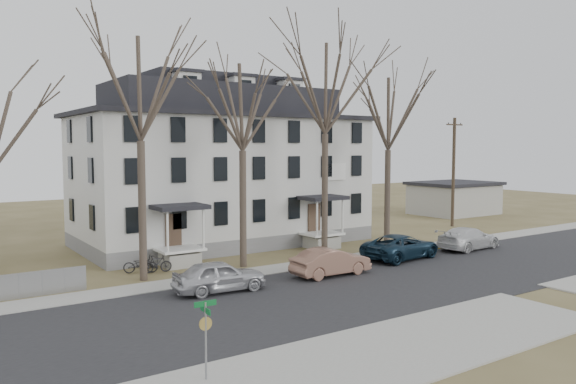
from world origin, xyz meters
TOP-DOWN VIEW (x-y plane):
  - ground at (0.00, 0.00)m, footprint 120.00×120.00m
  - main_road at (0.00, 2.00)m, footprint 120.00×10.00m
  - far_sidewalk at (0.00, 8.00)m, footprint 120.00×2.00m
  - near_sidewalk_left at (-8.00, -5.00)m, footprint 20.00×5.00m
  - yellow_curb at (5.00, 7.10)m, footprint 14.00×0.25m
  - boarding_house at (-2.00, 17.95)m, footprint 20.80×12.36m
  - distant_building at (26.00, 20.00)m, footprint 8.50×6.50m
  - tree_far_left at (-11.00, 9.80)m, footprint 8.40×8.40m
  - tree_mid_left at (-5.00, 9.80)m, footprint 7.80×7.80m
  - tree_center at (1.00, 9.80)m, footprint 9.00×9.00m
  - tree_mid_right at (6.50, 9.80)m, footprint 7.80×7.80m
  - utility_pole_far at (18.50, 14.00)m, footprint 2.00×0.28m
  - car_silver at (-8.84, 5.34)m, footprint 4.62×2.18m
  - car_tan at (-2.28, 5.03)m, footprint 4.54×1.61m
  - car_navy at (4.19, 6.15)m, footprint 5.75×3.16m
  - car_white at (10.35, 5.92)m, footprint 5.29×2.48m
  - bicycle_left at (-10.62, 11.35)m, footprint 1.95×1.37m
  - bicycle_right at (-9.84, 10.91)m, footprint 1.69×0.72m
  - street_sign at (-13.91, -3.65)m, footprint 0.70×0.70m

SIDE VIEW (x-z plane):
  - ground at x=0.00m, z-range 0.00..0.00m
  - main_road at x=0.00m, z-range -0.02..0.02m
  - far_sidewalk at x=0.00m, z-range -0.04..0.04m
  - near_sidewalk_left at x=-8.00m, z-range -0.04..0.04m
  - yellow_curb at x=5.00m, z-range -0.03..0.03m
  - bicycle_left at x=-10.62m, z-range 0.00..0.97m
  - bicycle_right at x=-9.84m, z-range 0.00..0.98m
  - car_tan at x=-2.28m, z-range 0.00..1.49m
  - car_white at x=10.35m, z-range 0.00..1.49m
  - car_navy at x=4.19m, z-range 0.00..1.53m
  - car_silver at x=-8.84m, z-range 0.00..1.53m
  - street_sign at x=-13.91m, z-range 0.41..2.87m
  - distant_building at x=26.00m, z-range 0.00..3.35m
  - utility_pole_far at x=18.50m, z-range 0.15..9.65m
  - boarding_house at x=-2.00m, z-range -0.65..11.40m
  - tree_mid_left at x=-5.00m, z-range 3.23..15.97m
  - tree_mid_right at x=6.50m, z-range 3.23..15.97m
  - tree_far_left at x=-11.00m, z-range 3.48..17.20m
  - tree_center at x=1.00m, z-range 3.73..18.43m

